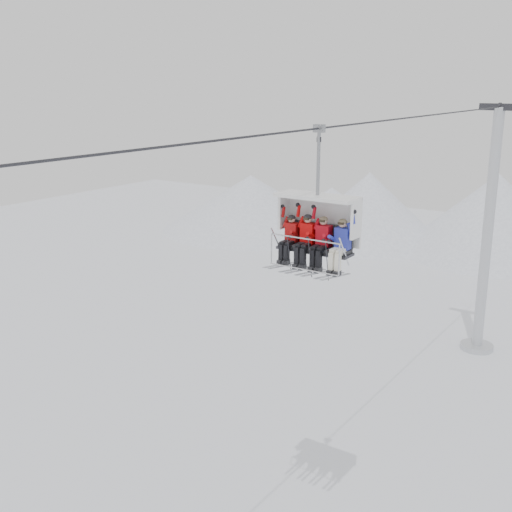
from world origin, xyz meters
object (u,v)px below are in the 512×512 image
Objects in this scene: lift_tower_right at (486,250)px; skier_center_right at (322,241)px; skier_center_left at (306,238)px; chairlift_carrier at (319,221)px; skier_far_right at (341,243)px; skier_far_left at (290,237)px.

lift_tower_right is 7.99× the size of skier_center_right.
skier_center_left and skier_center_right have the same top height.
chairlift_carrier reaches higher than skier_far_right.
skier_far_left is 1.00× the size of skier_center_left.
skier_center_left is (-0.24, -0.30, -0.47)m from chairlift_carrier.
skier_center_left is at bearing 180.00° from skier_far_right.
skier_center_left is at bearing -128.07° from chairlift_carrier.
chairlift_carrier is at bearing 160.64° from skier_far_right.
skier_center_right is (0.27, -0.30, -0.47)m from chairlift_carrier.
chairlift_carrier reaches higher than skier_center_right.
skier_center_right is 0.59m from skier_far_right.
skier_center_left is at bearing -90.71° from lift_tower_right.
chairlift_carrier reaches higher than skier_center_left.
chairlift_carrier is (0.00, -18.81, 4.90)m from lift_tower_right.
lift_tower_right is 3.38× the size of chairlift_carrier.
skier_far_left is (-0.78, -0.31, -0.50)m from chairlift_carrier.
skier_center_right is at bearing 180.00° from skier_far_right.
lift_tower_right is 7.99× the size of skier_far_right.
skier_far_left is at bearing -179.63° from skier_far_right.
chairlift_carrier reaches higher than skier_far_left.
lift_tower_right reaches higher than skier_center_left.
skier_far_left is 1.64m from skier_far_right.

